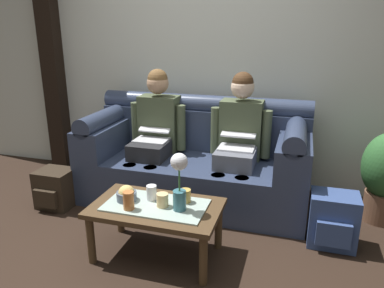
# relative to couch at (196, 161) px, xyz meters

# --- Properties ---
(ground_plane) EXTENTS (14.00, 14.00, 0.00)m
(ground_plane) POSITION_rel_couch_xyz_m (0.00, -1.17, -0.37)
(ground_plane) COLOR black
(back_wall_patterned) EXTENTS (6.00, 0.12, 2.90)m
(back_wall_patterned) POSITION_rel_couch_xyz_m (0.00, 0.53, 1.08)
(back_wall_patterned) COLOR silver
(back_wall_patterned) RESTS_ON ground_plane
(timber_pillar) EXTENTS (0.20, 0.20, 2.90)m
(timber_pillar) POSITION_rel_couch_xyz_m (-1.79, 0.41, 1.08)
(timber_pillar) COLOR black
(timber_pillar) RESTS_ON ground_plane
(couch) EXTENTS (2.08, 0.88, 0.96)m
(couch) POSITION_rel_couch_xyz_m (0.00, 0.00, 0.00)
(couch) COLOR #2D3851
(couch) RESTS_ON ground_plane
(person_left) EXTENTS (0.56, 0.67, 1.22)m
(person_left) POSITION_rel_couch_xyz_m (-0.41, -0.00, 0.28)
(person_left) COLOR #232326
(person_left) RESTS_ON ground_plane
(person_right) EXTENTS (0.56, 0.67, 1.22)m
(person_right) POSITION_rel_couch_xyz_m (0.41, -0.00, 0.28)
(person_right) COLOR #595B66
(person_right) RESTS_ON ground_plane
(coffee_table) EXTENTS (0.91, 0.54, 0.41)m
(coffee_table) POSITION_rel_couch_xyz_m (0.00, -1.01, -0.03)
(coffee_table) COLOR #47331E
(coffee_table) RESTS_ON ground_plane
(flower_vase) EXTENTS (0.12, 0.12, 0.41)m
(flower_vase) POSITION_rel_couch_xyz_m (0.19, -1.04, 0.27)
(flower_vase) COLOR #336672
(flower_vase) RESTS_ON coffee_table
(snack_bowl) EXTENTS (0.14, 0.14, 0.12)m
(snack_bowl) POSITION_rel_couch_xyz_m (-0.22, -1.01, 0.08)
(snack_bowl) COLOR #4C5666
(snack_bowl) RESTS_ON coffee_table
(cup_near_left) EXTENTS (0.08, 0.08, 0.10)m
(cup_near_left) POSITION_rel_couch_xyz_m (0.06, -1.02, 0.08)
(cup_near_left) COLOR #DBB77A
(cup_near_left) RESTS_ON coffee_table
(cup_near_right) EXTENTS (0.07, 0.07, 0.11)m
(cup_near_right) POSITION_rel_couch_xyz_m (-0.06, -0.95, 0.09)
(cup_near_right) COLOR silver
(cup_near_right) RESTS_ON coffee_table
(cup_far_center) EXTENTS (0.08, 0.08, 0.09)m
(cup_far_center) POSITION_rel_couch_xyz_m (0.19, -0.91, 0.08)
(cup_far_center) COLOR gold
(cup_far_center) RESTS_ON coffee_table
(cup_far_left) EXTENTS (0.07, 0.07, 0.13)m
(cup_far_left) POSITION_rel_couch_xyz_m (-0.15, -1.13, 0.10)
(cup_far_left) COLOR #B26633
(cup_far_left) RESTS_ON coffee_table
(backpack_left) EXTENTS (0.32, 0.31, 0.35)m
(backpack_left) POSITION_rel_couch_xyz_m (-1.18, -0.56, -0.20)
(backpack_left) COLOR #2D2319
(backpack_left) RESTS_ON ground_plane
(backpack_right) EXTENTS (0.35, 0.31, 0.41)m
(backpack_right) POSITION_rel_couch_xyz_m (1.23, -0.50, -0.17)
(backpack_right) COLOR #33477A
(backpack_right) RESTS_ON ground_plane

